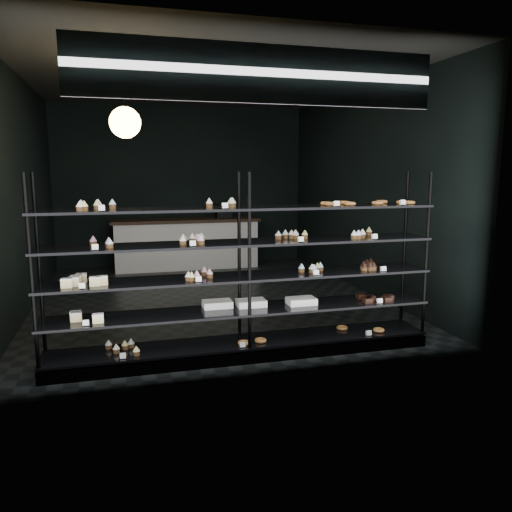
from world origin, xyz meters
name	(u,v)px	position (x,y,z in m)	size (l,w,h in m)	color
room	(207,193)	(0.00, 0.00, 1.60)	(5.01, 6.01, 3.20)	black
display_shelf	(242,298)	(-0.06, -2.45, 0.63)	(4.00, 0.50, 1.91)	black
signage	(261,74)	(0.00, -2.93, 2.75)	(3.30, 0.05, 0.50)	#0C113C
pendant_lamp	(125,122)	(-1.14, -1.37, 2.45)	(0.35, 0.35, 0.90)	black
service_counter	(187,243)	(0.00, 2.50, 0.50)	(2.87, 0.65, 1.23)	silver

